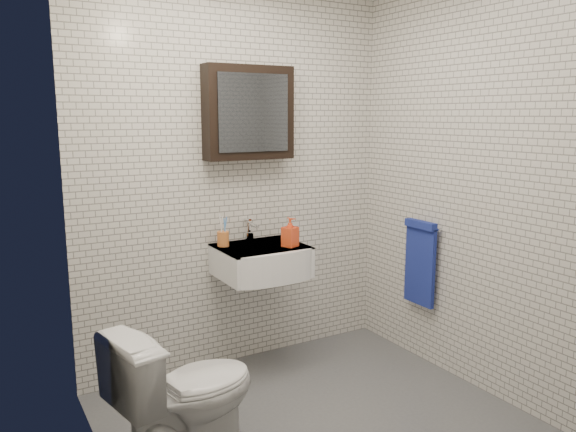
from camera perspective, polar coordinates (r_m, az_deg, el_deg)
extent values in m
cube|color=#515359|center=(3.32, 3.12, -20.24)|extent=(2.20, 2.00, 0.01)
cube|color=silver|center=(3.76, -5.10, 3.52)|extent=(2.20, 0.02, 2.50)
cube|color=silver|center=(2.15, 18.26, -2.03)|extent=(2.20, 0.02, 2.50)
cube|color=silver|center=(2.47, -18.45, -0.48)|extent=(0.02, 2.00, 2.50)
cube|color=silver|center=(3.61, 18.07, 2.78)|extent=(0.02, 2.00, 2.50)
cube|color=white|center=(3.68, -2.77, -4.55)|extent=(0.55, 0.45, 0.20)
cylinder|color=silver|center=(3.67, -2.93, -3.15)|extent=(0.31, 0.31, 0.02)
cylinder|color=silver|center=(3.67, -2.93, -3.03)|extent=(0.04, 0.04, 0.01)
cube|color=white|center=(3.65, -2.79, -3.11)|extent=(0.55, 0.45, 0.01)
cylinder|color=silver|center=(3.79, -3.94, -2.09)|extent=(0.06, 0.06, 0.06)
cylinder|color=silver|center=(3.78, -3.95, -1.20)|extent=(0.03, 0.03, 0.08)
cylinder|color=silver|center=(3.72, -3.55, -0.91)|extent=(0.02, 0.12, 0.02)
cube|color=silver|center=(3.79, -4.16, -0.31)|extent=(0.02, 0.09, 0.01)
cube|color=black|center=(3.69, -4.03, 10.41)|extent=(0.60, 0.14, 0.60)
cube|color=#3F444C|center=(3.63, -3.49, 10.42)|extent=(0.49, 0.01, 0.49)
cylinder|color=silver|center=(3.87, 13.59, -1.03)|extent=(0.02, 0.30, 0.02)
cylinder|color=silver|center=(3.98, 12.51, -0.69)|extent=(0.04, 0.02, 0.02)
cylinder|color=silver|center=(3.80, 15.15, -1.33)|extent=(0.04, 0.02, 0.02)
cube|color=#21359A|center=(3.92, 13.26, -4.93)|extent=(0.03, 0.26, 0.54)
cube|color=#21359A|center=(3.85, 13.33, -0.85)|extent=(0.05, 0.26, 0.05)
cylinder|color=#CE7233|center=(3.65, -6.61, -2.32)|extent=(0.09, 0.09, 0.10)
cylinder|color=white|center=(3.62, -6.78, -1.41)|extent=(0.02, 0.03, 0.18)
cylinder|color=#468AE1|center=(3.64, -6.41, -1.51)|extent=(0.01, 0.02, 0.16)
cylinder|color=white|center=(3.65, -6.79, -1.26)|extent=(0.02, 0.04, 0.19)
cylinder|color=#468AE1|center=(3.65, -6.44, -1.38)|extent=(0.02, 0.04, 0.17)
imported|color=#F54E19|center=(3.60, 0.21, -1.65)|extent=(0.11, 0.11, 0.19)
imported|color=white|center=(2.88, -10.32, -17.31)|extent=(0.78, 0.54, 0.73)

